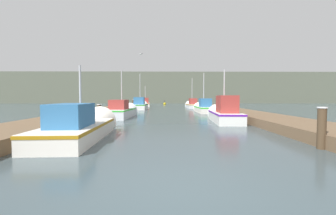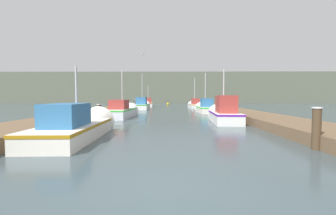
% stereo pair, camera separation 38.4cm
% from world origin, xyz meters
% --- Properties ---
extents(ground_plane, '(200.00, 200.00, 0.00)m').
position_xyz_m(ground_plane, '(0.00, 0.00, 0.00)').
color(ground_plane, '#38474C').
extents(dock_left, '(2.86, 40.00, 0.45)m').
position_xyz_m(dock_left, '(-6.08, 16.00, 0.23)').
color(dock_left, brown).
rests_on(dock_left, ground_plane).
extents(dock_right, '(2.86, 40.00, 0.45)m').
position_xyz_m(dock_right, '(6.08, 16.00, 0.23)').
color(dock_right, brown).
rests_on(dock_right, ground_plane).
extents(distant_shore_ridge, '(120.00, 16.00, 7.69)m').
position_xyz_m(distant_shore_ridge, '(0.00, 58.66, 3.84)').
color(distant_shore_ridge, '#565B4C').
rests_on(distant_shore_ridge, ground_plane).
extents(fishing_boat_0, '(1.94, 5.90, 3.36)m').
position_xyz_m(fishing_boat_0, '(-3.55, 5.35, 0.43)').
color(fishing_boat_0, silver).
rests_on(fishing_boat_0, ground_plane).
extents(fishing_boat_1, '(1.81, 5.39, 3.79)m').
position_xyz_m(fishing_boat_1, '(3.62, 11.04, 0.54)').
color(fishing_boat_1, silver).
rests_on(fishing_boat_1, ground_plane).
extents(fishing_boat_2, '(1.78, 5.72, 4.10)m').
position_xyz_m(fishing_boat_2, '(-3.67, 14.38, 0.47)').
color(fishing_boat_2, silver).
rests_on(fishing_boat_2, ground_plane).
extents(fishing_boat_3, '(1.58, 5.24, 4.47)m').
position_xyz_m(fishing_boat_3, '(3.78, 19.93, 0.44)').
color(fishing_boat_3, silver).
rests_on(fishing_boat_3, ground_plane).
extents(fishing_boat_4, '(1.78, 4.56, 5.03)m').
position_xyz_m(fishing_boat_4, '(-3.45, 25.24, 0.51)').
color(fishing_boat_4, silver).
rests_on(fishing_boat_4, ground_plane).
extents(fishing_boat_5, '(1.66, 5.10, 4.75)m').
position_xyz_m(fishing_boat_5, '(3.69, 29.22, 0.43)').
color(fishing_boat_5, silver).
rests_on(fishing_boat_5, ground_plane).
extents(fishing_boat_6, '(1.75, 4.83, 3.87)m').
position_xyz_m(fishing_boat_6, '(-3.62, 34.52, 0.46)').
color(fishing_boat_6, silver).
rests_on(fishing_boat_6, ground_plane).
extents(mooring_piling_0, '(0.29, 0.29, 1.24)m').
position_xyz_m(mooring_piling_0, '(-4.69, 27.49, 0.62)').
color(mooring_piling_0, '#473523').
rests_on(mooring_piling_0, ground_plane).
extents(mooring_piling_1, '(0.33, 0.33, 1.12)m').
position_xyz_m(mooring_piling_1, '(-4.66, 11.39, 0.57)').
color(mooring_piling_1, '#473523').
rests_on(mooring_piling_1, ground_plane).
extents(mooring_piling_2, '(0.34, 0.34, 0.96)m').
position_xyz_m(mooring_piling_2, '(-4.51, 33.75, 0.49)').
color(mooring_piling_2, '#473523').
rests_on(mooring_piling_2, ground_plane).
extents(mooring_piling_3, '(0.29, 0.29, 1.31)m').
position_xyz_m(mooring_piling_3, '(4.60, 3.14, 0.66)').
color(mooring_piling_3, '#473523').
rests_on(mooring_piling_3, ground_plane).
extents(channel_buoy, '(0.55, 0.55, 1.05)m').
position_xyz_m(channel_buoy, '(-0.33, 42.57, 0.16)').
color(channel_buoy, gold).
rests_on(channel_buoy, ground_plane).
extents(seagull_lead, '(0.55, 0.33, 0.12)m').
position_xyz_m(seagull_lead, '(-2.72, 19.38, 5.96)').
color(seagull_lead, white).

